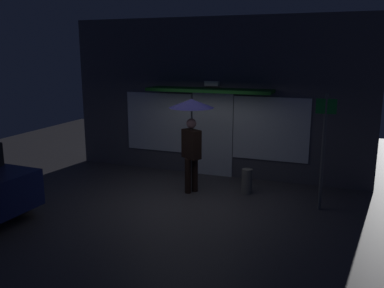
# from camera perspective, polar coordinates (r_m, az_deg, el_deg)

# --- Properties ---
(ground_plane) EXTENTS (18.00, 18.00, 0.00)m
(ground_plane) POSITION_cam_1_polar(r_m,az_deg,el_deg) (9.08, -1.45, -8.08)
(ground_plane) COLOR #423F44
(building_facade) EXTENTS (8.01, 1.00, 4.11)m
(building_facade) POSITION_cam_1_polar(r_m,az_deg,el_deg) (10.76, 3.16, 6.32)
(building_facade) COLOR #4C4C56
(building_facade) RESTS_ON ground
(person_with_umbrella) EXTENTS (1.03, 1.03, 2.20)m
(person_with_umbrella) POSITION_cam_1_polar(r_m,az_deg,el_deg) (9.28, -0.09, 3.14)
(person_with_umbrella) COLOR black
(person_with_umbrella) RESTS_ON ground
(street_sign_post) EXTENTS (0.40, 0.07, 2.42)m
(street_sign_post) POSITION_cam_1_polar(r_m,az_deg,el_deg) (8.69, 17.90, -0.20)
(street_sign_post) COLOR #595B60
(street_sign_post) RESTS_ON ground
(sidewalk_bollard) EXTENTS (0.24, 0.24, 0.59)m
(sidewalk_bollard) POSITION_cam_1_polar(r_m,az_deg,el_deg) (9.59, 7.67, -5.20)
(sidewalk_bollard) COLOR slate
(sidewalk_bollard) RESTS_ON ground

